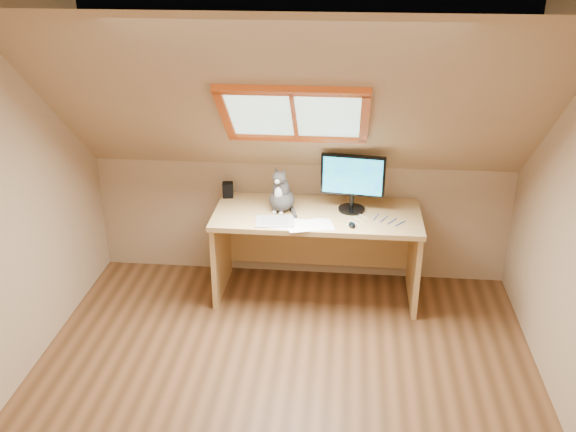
# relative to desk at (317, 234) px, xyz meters

# --- Properties ---
(ground) EXTENTS (3.50, 3.50, 0.00)m
(ground) POSITION_rel_desk_xyz_m (-0.16, -1.45, -0.52)
(ground) COLOR brown
(ground) RESTS_ON ground
(room_shell) EXTENTS (3.52, 3.52, 2.41)m
(room_shell) POSITION_rel_desk_xyz_m (-0.16, -1.54, 0.91)
(room_shell) COLOR tan
(room_shell) RESTS_ON ground
(desk) EXTENTS (1.63, 0.71, 0.74)m
(desk) POSITION_rel_desk_xyz_m (0.00, 0.00, 0.00)
(desk) COLOR tan
(desk) RESTS_ON ground
(monitor) EXTENTS (0.50, 0.21, 0.46)m
(monitor) POSITION_rel_desk_xyz_m (0.27, -0.00, 0.49)
(monitor) COLOR black
(monitor) RESTS_ON desk
(cat) EXTENTS (0.25, 0.28, 0.37)m
(cat) POSITION_rel_desk_xyz_m (-0.29, -0.05, 0.36)
(cat) COLOR #3B3634
(cat) RESTS_ON desk
(desk_speaker) EXTENTS (0.10, 0.10, 0.12)m
(desk_speaker) POSITION_rel_desk_xyz_m (-0.76, 0.18, 0.29)
(desk_speaker) COLOR black
(desk_speaker) RESTS_ON desk
(graphics_tablet) EXTENTS (0.31, 0.23, 0.01)m
(graphics_tablet) POSITION_rel_desk_xyz_m (-0.31, -0.28, 0.23)
(graphics_tablet) COLOR #B2B2B7
(graphics_tablet) RESTS_ON desk
(mouse) EXTENTS (0.06, 0.10, 0.03)m
(mouse) POSITION_rel_desk_xyz_m (0.27, -0.30, 0.24)
(mouse) COLOR black
(mouse) RESTS_ON desk
(papers) EXTENTS (0.35, 0.30, 0.01)m
(papers) POSITION_rel_desk_xyz_m (-0.10, -0.33, 0.23)
(papers) COLOR white
(papers) RESTS_ON desk
(cables) EXTENTS (0.51, 0.26, 0.01)m
(cables) POSITION_rel_desk_xyz_m (0.45, -0.19, 0.23)
(cables) COLOR silver
(cables) RESTS_ON desk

